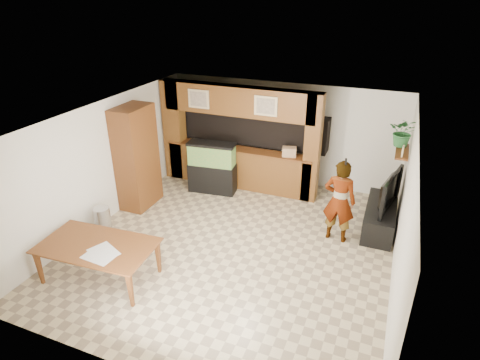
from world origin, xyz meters
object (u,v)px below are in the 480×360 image
at_px(aquarium, 212,168).
at_px(person, 339,201).
at_px(pantry_cabinet, 137,158).
at_px(television, 385,190).
at_px(dining_table, 98,263).

bearing_deg(aquarium, person, -23.56).
bearing_deg(pantry_cabinet, television, 10.11).
bearing_deg(person, dining_table, 41.89).
distance_m(aquarium, dining_table, 3.86).
height_order(pantry_cabinet, aquarium, pantry_cabinet).
xyz_separation_m(pantry_cabinet, television, (5.35, 0.95, -0.26)).
height_order(pantry_cabinet, dining_table, pantry_cabinet).
height_order(television, dining_table, television).
bearing_deg(television, dining_table, 141.01).
bearing_deg(dining_table, person, 34.16).
bearing_deg(pantry_cabinet, dining_table, -70.57).
distance_m(pantry_cabinet, aquarium, 1.86).
bearing_deg(television, aquarium, 98.48).
xyz_separation_m(aquarium, television, (4.05, -0.26, 0.29)).
relative_size(television, dining_table, 0.66).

